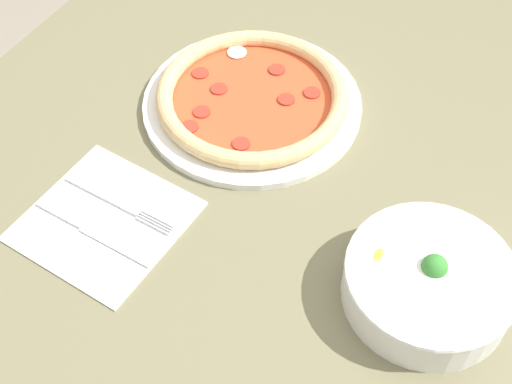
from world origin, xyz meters
name	(u,v)px	position (x,y,z in m)	size (l,w,h in m)	color
ground_plane	(259,360)	(0.00, 0.00, 0.00)	(8.00, 8.00, 0.00)	gray
dining_table	(260,185)	(0.00, 0.00, 0.63)	(1.18, 0.93, 0.73)	#706B4C
pizza	(252,98)	(-0.06, -0.05, 0.74)	(0.34, 0.34, 0.04)	white
bowl	(429,282)	(0.13, 0.30, 0.76)	(0.21, 0.21, 0.07)	white
napkin	(105,221)	(0.23, -0.11, 0.73)	(0.21, 0.21, 0.00)	white
fork	(117,203)	(0.20, -0.11, 0.73)	(0.02, 0.18, 0.00)	silver
knife	(88,230)	(0.26, -0.12, 0.73)	(0.02, 0.19, 0.01)	silver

